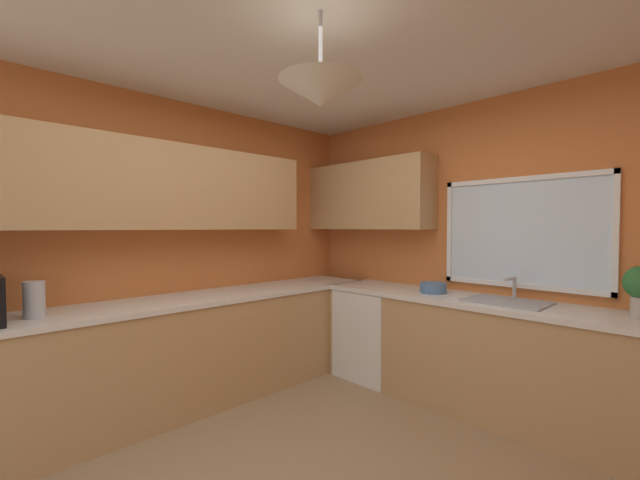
{
  "coord_description": "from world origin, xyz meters",
  "views": [
    {
      "loc": [
        1.49,
        -1.44,
        1.47
      ],
      "look_at": [
        -0.81,
        0.77,
        1.37
      ],
      "focal_mm": 22.29,
      "sensor_mm": 36.0,
      "label": 1
    }
  ],
  "objects_px": {
    "sink_assembly": "(507,301)",
    "bowl": "(433,288)",
    "kettle": "(34,299)",
    "dishwasher": "(375,333)"
  },
  "relations": [
    {
      "from": "dishwasher",
      "to": "sink_assembly",
      "type": "bearing_deg",
      "value": 1.69
    },
    {
      "from": "sink_assembly",
      "to": "bowl",
      "type": "relative_size",
      "value": 2.55
    },
    {
      "from": "kettle",
      "to": "sink_assembly",
      "type": "relative_size",
      "value": 0.4
    },
    {
      "from": "sink_assembly",
      "to": "bowl",
      "type": "xyz_separation_m",
      "value": [
        -0.62,
        -0.01,
        0.03
      ]
    },
    {
      "from": "kettle",
      "to": "sink_assembly",
      "type": "bearing_deg",
      "value": 55.09
    },
    {
      "from": "kettle",
      "to": "bowl",
      "type": "relative_size",
      "value": 1.03
    },
    {
      "from": "dishwasher",
      "to": "bowl",
      "type": "xyz_separation_m",
      "value": [
        0.62,
        0.03,
        0.51
      ]
    },
    {
      "from": "kettle",
      "to": "bowl",
      "type": "xyz_separation_m",
      "value": [
        1.26,
        2.69,
        -0.07
      ]
    },
    {
      "from": "sink_assembly",
      "to": "bowl",
      "type": "distance_m",
      "value": 0.62
    },
    {
      "from": "dishwasher",
      "to": "sink_assembly",
      "type": "xyz_separation_m",
      "value": [
        1.25,
        0.04,
        0.48
      ]
    }
  ]
}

